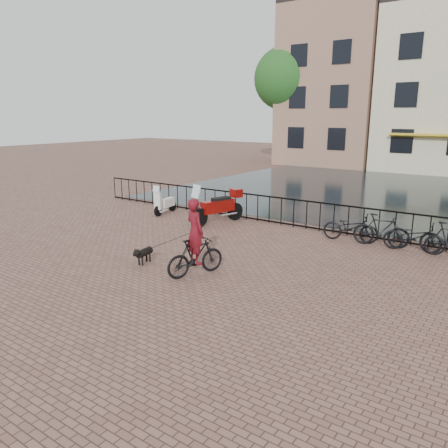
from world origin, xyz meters
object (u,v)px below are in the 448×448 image
Objects in this scene: cyclist at (195,242)px; motorcycle at (218,203)px; dog at (144,255)px; scooter at (165,198)px.

cyclist is 5.42m from motorcycle.
dog is at bearing -61.77° from motorcycle.
motorcycle is (-1.05, 4.80, 0.53)m from dog.
scooter is at bearing -166.26° from motorcycle.
dog is 0.34× the size of motorcycle.
scooter is at bearing 118.83° from dog.
scooter is (-3.77, 4.90, 0.38)m from dog.
cyclist is 1.01× the size of motorcycle.
dog is 0.56× the size of scooter.
motorcycle is at bearing -39.45° from cyclist.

